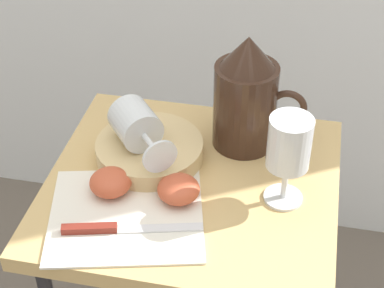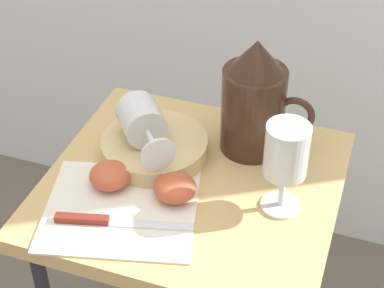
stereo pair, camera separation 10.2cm
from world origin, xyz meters
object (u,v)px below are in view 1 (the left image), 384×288
Objects in this scene: apple_half_left at (111,182)px; wine_glass_tipped_near at (137,125)px; wine_glass_upright at (289,148)px; apple_half_right at (179,189)px; knife at (111,228)px; basket_tray at (150,151)px; pitcher at (246,102)px; table at (192,215)px.

wine_glass_tipped_near is at bearing 78.48° from apple_half_left.
apple_half_right is (-0.17, -0.04, -0.08)m from wine_glass_upright.
apple_half_right is 0.13m from knife.
basket_tray is 1.24× the size of wine_glass_tipped_near.
knife is at bearing -87.55° from wine_glass_tipped_near.
pitcher reaches higher than wine_glass_upright.
wine_glass_tipped_near is 2.18× the size of apple_half_left.
pitcher reaches higher than apple_half_left.
wine_glass_upright is (0.15, -0.01, 0.18)m from table.
table is 9.86× the size of apple_half_right.
pitcher is 0.16m from wine_glass_upright.
apple_half_right is 0.32× the size of knife.
wine_glass_tipped_near reaches higher than table.
knife is (-0.10, -0.14, 0.09)m from table.
knife is (-0.25, -0.13, -0.10)m from wine_glass_upright.
knife is (-0.08, -0.09, -0.01)m from apple_half_right.
table is at bearing 76.26° from apple_half_right.
table is 9.86× the size of apple_half_left.
apple_half_left is (-0.02, -0.10, -0.05)m from wine_glass_tipped_near.
pitcher is at bearing 26.00° from wine_glass_tipped_near.
pitcher is 1.42× the size of wine_glass_tipped_near.
apple_half_left is 0.32× the size of knife.
wine_glass_upright is 0.27m from wine_glass_tipped_near.
pitcher is 3.10× the size of apple_half_right.
basket_tray is 0.19m from pitcher.
table is 0.22m from pitcher.
apple_half_right reaches higher than basket_tray.
wine_glass_tipped_near is at bearing -170.31° from basket_tray.
pitcher is 0.20m from apple_half_right.
wine_glass_upright is 0.19m from apple_half_right.
apple_half_right is (-0.01, -0.05, 0.10)m from table.
basket_tray is at bearing 152.16° from table.
apple_half_right reaches higher than knife.
wine_glass_tipped_near is at bearing 92.45° from knife.
apple_half_right is at bearing 47.66° from knife.
table is 4.30× the size of wine_glass_upright.
table is 0.11m from apple_half_right.
wine_glass_upright reaches higher than table.
pitcher is at bearing 121.69° from wine_glass_upright.
wine_glass_tipped_near is 0.11m from apple_half_left.
table is 0.14m from basket_tray.
pitcher is 0.33m from knife.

